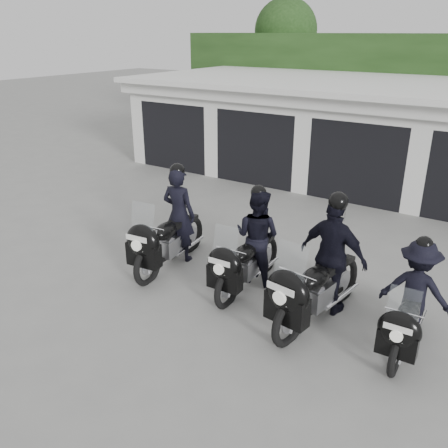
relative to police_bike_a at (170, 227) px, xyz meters
The scene contains 7 objects.
ground 1.95m from the police_bike_a, ahead, with size 80.00×80.00×0.00m, color gray.
garage_block 8.40m from the police_bike_a, 77.87° to the left, with size 16.40×6.80×2.96m.
background_vegetation 13.37m from the police_bike_a, 80.72° to the left, with size 20.00×3.90×5.80m.
police_bike_a is the anchor object (origin of this frame).
police_bike_b 1.75m from the police_bike_a, ahead, with size 0.89×2.22×1.93m.
police_bike_c 3.25m from the police_bike_a, ahead, with size 1.26×2.48×2.17m.
police_bike_d 4.61m from the police_bike_a, ahead, with size 1.06×2.00×1.74m.
Camera 1 is at (3.84, -6.70, 4.38)m, focal length 38.00 mm.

